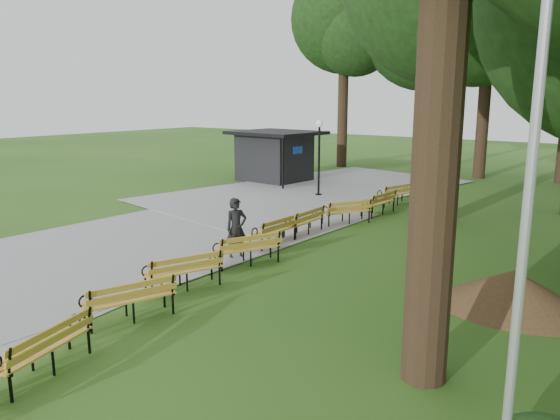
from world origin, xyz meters
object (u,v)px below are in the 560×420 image
Objects in this scene: kiosk at (274,156)px; bench_1 at (41,348)px; dirt_mound at (513,289)px; bench_2 at (129,299)px; bench_5 at (274,231)px; bench_8 at (378,203)px; person at (236,228)px; metal_pole at (521,276)px; bench_6 at (303,221)px; bench_3 at (183,270)px; bench_7 at (346,211)px; bench_4 at (247,248)px; lamp_post at (319,142)px; bench_9 at (394,194)px.

kiosk is 2.21× the size of bench_1.
bench_2 reaches higher than dirt_mound.
bench_5 is 1.00× the size of bench_8.
person is 0.88× the size of bench_5.
bench_6 is (-8.34, 8.52, -2.21)m from metal_pole.
kiosk is 2.21× the size of bench_3.
bench_6 is at bearing -153.11° from bench_3.
bench_2 is (-0.61, 2.19, 0.00)m from bench_1.
bench_2 is at bearing -138.87° from dirt_mound.
bench_2 is 9.82m from bench_7.
person reaches higher than bench_7.
bench_3 and bench_7 have the same top height.
metal_pole is 9.53m from bench_4.
dirt_mound is at bearing -39.79° from lamp_post.
bench_1 is 1.00× the size of bench_7.
lamp_post is at bearing -133.74° from bench_4.
person reaches higher than dirt_mound.
metal_pole is at bearing 43.75° from bench_9.
bench_1 and bench_4 have the same top height.
bench_9 is (-0.15, 4.18, 0.00)m from bench_7.
lamp_post is 8.62m from bench_5.
kiosk is 23.48m from metal_pole.
bench_2 and bench_7 have the same top height.
bench_4 is (8.26, -12.05, -0.88)m from kiosk.
bench_5 is at bearing -151.35° from bench_2.
bench_3 is (-1.07, 4.06, 0.00)m from bench_1.
person reaches higher than bench_1.
bench_7 is at bearing -47.28° from lamp_post.
lamp_post is at bearing 140.21° from dirt_mound.
dirt_mound is 1.38× the size of bench_2.
lamp_post is at bearing 43.71° from person.
bench_6 is at bearing 160.80° from dirt_mound.
metal_pole is at bearing 64.60° from bench_7.
dirt_mound is (7.00, 0.76, -0.42)m from person.
bench_4 is 7.71m from bench_8.
bench_4 is (3.94, -9.64, -1.97)m from lamp_post.
metal_pole reaches higher than bench_3.
bench_3 and bench_5 have the same top height.
kiosk reaches higher than bench_5.
bench_1 is at bearing -72.59° from lamp_post.
bench_1 is 1.00× the size of bench_4.
person is at bearing -52.33° from kiosk.
bench_5 is (3.34, -7.70, -1.97)m from lamp_post.
bench_7 and bench_8 have the same top height.
lamp_post is at bearing -155.86° from bench_5.
metal_pole is 2.79× the size of bench_3.
bench_7 is (-1.31, 11.98, 0.00)m from bench_1.
bench_2 is at bearing -72.32° from lamp_post.
bench_8 is at bearing 133.98° from dirt_mound.
bench_3 is 7.92m from bench_7.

